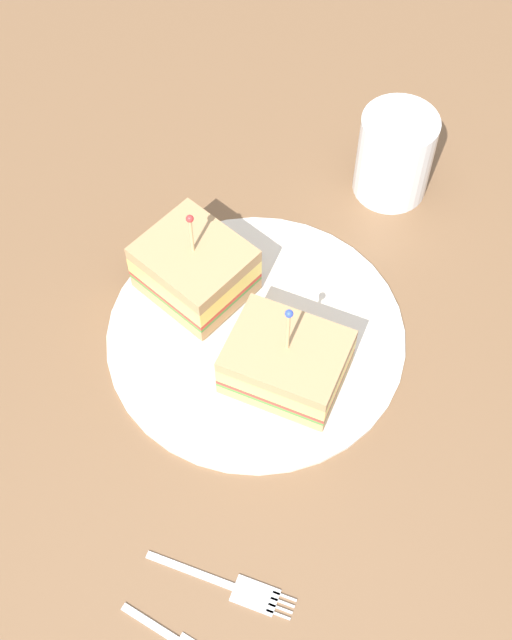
% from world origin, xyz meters
% --- Properties ---
extents(ground_plane, '(1.10, 1.10, 0.02)m').
position_xyz_m(ground_plane, '(0.00, 0.00, -0.01)').
color(ground_plane, brown).
extents(plate, '(0.28, 0.28, 0.01)m').
position_xyz_m(plate, '(0.00, 0.00, 0.00)').
color(plate, silver).
rests_on(plate, ground_plane).
extents(sandwich_half_front, '(0.12, 0.13, 0.11)m').
position_xyz_m(sandwich_half_front, '(-0.05, -0.02, 0.03)').
color(sandwich_half_front, tan).
rests_on(sandwich_half_front, plate).
extents(sandwich_half_back, '(0.12, 0.12, 0.11)m').
position_xyz_m(sandwich_half_back, '(0.06, 0.04, 0.04)').
color(sandwich_half_back, tan).
rests_on(sandwich_half_back, plate).
extents(drink_glass, '(0.08, 0.08, 0.09)m').
position_xyz_m(drink_glass, '(0.15, -0.18, 0.04)').
color(drink_glass, gold).
rests_on(drink_glass, ground_plane).
extents(fork, '(0.08, 0.11, 0.00)m').
position_xyz_m(fork, '(-0.23, 0.07, 0.00)').
color(fork, silver).
rests_on(fork, ground_plane).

